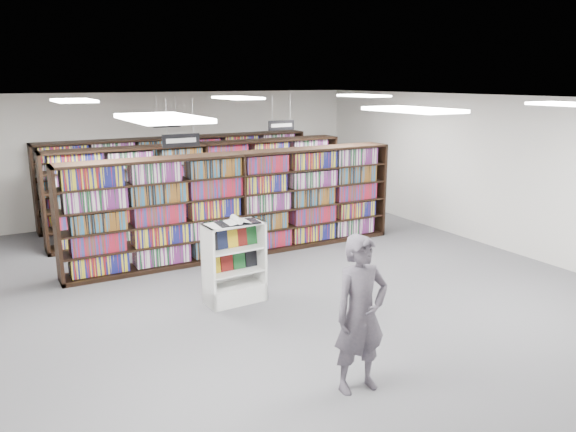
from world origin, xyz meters
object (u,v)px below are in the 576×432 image
bookshelf_row_near (240,205)px  shopper (361,314)px  endcap_display (234,274)px  open_book (237,221)px

bookshelf_row_near → shopper: bookshelf_row_near is taller
bookshelf_row_near → endcap_display: bookshelf_row_near is taller
shopper → endcap_display: bearing=96.9°
endcap_display → shopper: shopper is taller
open_book → shopper: shopper is taller
endcap_display → open_book: 0.90m
bookshelf_row_near → open_book: bookshelf_row_near is taller
bookshelf_row_near → shopper: (-0.94, -5.37, -0.12)m
endcap_display → shopper: size_ratio=0.71×
open_book → shopper: size_ratio=0.37×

